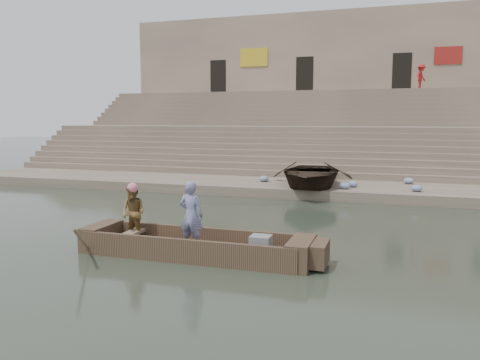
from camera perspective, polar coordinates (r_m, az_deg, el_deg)
The scene contains 14 objects.
ground at distance 14.07m, azimuth -2.35°, elevation -6.05°, with size 120.00×120.00×0.00m, color #262F23.
lower_landing at distance 21.59m, azimuth 5.01°, elevation -0.85°, with size 32.00×4.00×0.40m, color gray.
mid_landing at distance 28.80m, azimuth 8.39°, elevation 3.53°, with size 32.00×3.00×2.80m, color gray.
upper_landing at distance 35.67m, azimuth 10.31°, elevation 6.13°, with size 32.00×3.00×5.20m, color gray.
ghat_steps at distance 30.44m, azimuth 8.93°, elevation 4.47°, with size 32.00×11.00×5.20m.
building_wall at distance 39.70m, azimuth 11.19°, elevation 10.55°, with size 32.00×5.07×11.20m.
main_rowboat at distance 11.58m, azimuth -5.39°, elevation -8.45°, with size 5.00×1.30×0.22m, color brown.
rowboat_trim at distance 11.45m, azimuth -4.45°, elevation -7.60°, with size 6.04×2.63×2.05m.
standing_man at distance 11.23m, azimuth -5.81°, elevation -4.16°, with size 0.59×0.38×1.60m, color navy.
rowing_man at distance 12.33m, azimuth -12.55°, elevation -3.81°, with size 0.67×0.52×1.38m, color #2B7D29.
television at distance 10.98m, azimuth 2.42°, elevation -7.62°, with size 0.46×0.42×0.40m.
beached_rowboat at distance 20.59m, azimuth 8.32°, elevation 0.73°, with size 3.59×5.03×1.04m, color #2D2116.
pedestrian at distance 34.64m, azimuth 20.70°, elevation 11.40°, with size 1.05×0.60×1.62m, color #AA1D1C.
cloth_bundles at distance 20.88m, azimuth 13.55°, elevation -0.39°, with size 6.95×2.89×0.26m.
Camera 1 is at (4.75, -12.84, 3.24)m, focal length 35.95 mm.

